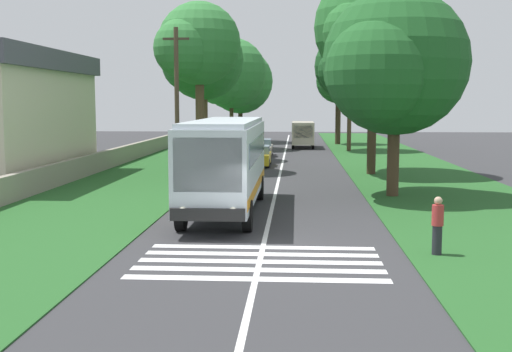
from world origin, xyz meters
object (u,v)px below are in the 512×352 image
trailing_car_0 (258,156)px  roadside_tree_left_2 (229,75)px  roadside_tree_left_1 (238,83)px  trailing_car_1 (261,148)px  utility_pole (177,104)px  roadside_tree_right_0 (391,66)px  roadside_tree_right_3 (338,83)px  coach_bus (226,159)px  roadside_tree_left_0 (197,47)px  roadside_tree_right_1 (348,68)px  pedestrian (437,225)px  roadside_tree_left_3 (202,62)px  trailing_minibus_0 (303,132)px  roadside_tree_right_2 (371,32)px

trailing_car_0 → roadside_tree_left_2: 17.33m
roadside_tree_left_1 → roadside_tree_left_2: roadside_tree_left_2 is taller
trailing_car_1 → utility_pole: size_ratio=0.52×
roadside_tree_right_0 → roadside_tree_right_3: (38.69, 0.03, 0.43)m
coach_bus → trailing_car_0: bearing=-0.3°
roadside_tree_right_3 → trailing_car_1: bearing=155.7°
roadside_tree_right_3 → utility_pole: (-34.85, 10.67, -2.17)m
roadside_tree_left_0 → roadside_tree_right_3: bearing=-20.7°
roadside_tree_right_1 → roadside_tree_right_3: (9.58, 0.35, -1.01)m
coach_bus → trailing_car_0: 19.47m
pedestrian → utility_pole: bearing=33.6°
trailing_car_1 → coach_bus: bearing=-179.8°
roadside_tree_left_0 → roadside_tree_left_3: size_ratio=1.00×
roadside_tree_left_1 → roadside_tree_right_1: 16.61m
utility_pole → roadside_tree_right_1: bearing=-23.6°
roadside_tree_left_1 → roadside_tree_right_0: (-41.45, -10.75, -0.46)m
coach_bus → roadside_tree_left_3: roadside_tree_left_3 is taller
coach_bus → utility_pole: bearing=22.4°
roadside_tree_left_0 → roadside_tree_right_0: (-10.62, -10.63, -1.83)m
coach_bus → roadside_tree_left_0: roadside_tree_left_0 is taller
coach_bus → roadside_tree_left_2: roadside_tree_left_2 is taller
utility_pole → roadside_tree_left_3: bearing=3.2°
trailing_minibus_0 → roadside_tree_left_3: roadside_tree_left_3 is taller
roadside_tree_left_3 → utility_pole: roadside_tree_left_3 is taller
coach_bus → roadside_tree_right_0: size_ratio=1.16×
trailing_minibus_0 → utility_pole: utility_pole is taller
utility_pole → trailing_car_0: bearing=-18.8°
trailing_minibus_0 → roadside_tree_left_2: bearing=112.1°
coach_bus → roadside_tree_right_3: size_ratio=1.24×
trailing_car_1 → trailing_minibus_0: bearing=-18.7°
trailing_minibus_0 → roadside_tree_left_0: (-22.57, 6.94, 6.37)m
coach_bus → roadside_tree_left_3: 24.74m
roadside_tree_left_2 → pedestrian: bearing=-166.2°
roadside_tree_left_1 → roadside_tree_right_0: roadside_tree_left_1 is taller
roadside_tree_left_1 → roadside_tree_right_0: 42.82m
trailing_car_1 → roadside_tree_right_2: size_ratio=0.34×
roadside_tree_left_3 → pedestrian: 33.50m
roadside_tree_left_1 → roadside_tree_left_3: (-22.50, 0.80, 0.91)m
roadside_tree_right_3 → trailing_minibus_0: bearing=146.3°
trailing_minibus_0 → pedestrian: (-45.10, -3.44, -0.64)m
trailing_car_1 → roadside_tree_right_3: bearing=-24.3°
roadside_tree_right_2 → roadside_tree_left_3: bearing=52.2°
trailing_car_0 → trailing_minibus_0: size_ratio=0.72×
roadside_tree_left_0 → coach_bus: bearing=-167.2°
coach_bus → roadside_tree_left_1: roadside_tree_left_1 is taller
trailing_minibus_0 → roadside_tree_right_0: 33.71m
roadside_tree_right_0 → roadside_tree_right_3: roadside_tree_right_0 is taller
roadside_tree_left_0 → roadside_tree_left_2: roadside_tree_left_0 is taller
roadside_tree_left_0 → roadside_tree_right_0: bearing=-135.0°
coach_bus → utility_pole: (8.64, 3.57, 2.20)m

